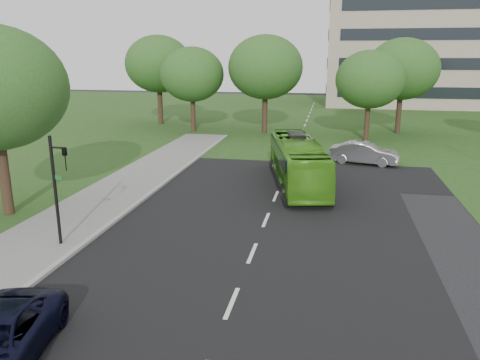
{
  "coord_description": "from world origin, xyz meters",
  "views": [
    {
      "loc": [
        2.85,
        -19.26,
        7.79
      ],
      "look_at": [
        -1.54,
        3.29,
        1.6
      ],
      "focal_mm": 35.0,
      "sensor_mm": 36.0,
      "label": 1
    }
  ],
  "objects": [
    {
      "name": "tree_park_c",
      "position": [
        6.16,
        25.51,
        5.57
      ],
      "size": [
        6.18,
        6.18,
        8.21
      ],
      "color": "black",
      "rests_on": "ground"
    },
    {
      "name": "tree_park_a",
      "position": [
        -11.16,
        27.36,
        5.81
      ],
      "size": [
        6.45,
        6.45,
        8.57
      ],
      "color": "black",
      "rests_on": "ground"
    },
    {
      "name": "tree_park_f",
      "position": [
        -16.41,
        31.87,
        6.73
      ],
      "size": [
        7.42,
        7.42,
        9.9
      ],
      "color": "black",
      "rests_on": "ground"
    },
    {
      "name": "sedan",
      "position": [
        5.38,
        15.41,
        0.81
      ],
      "size": [
        5.14,
        2.67,
        1.61
      ],
      "primitive_type": "imported",
      "rotation": [
        0.0,
        0.0,
        1.37
      ],
      "color": "#AFB0B4",
      "rests_on": "ground"
    },
    {
      "name": "ground",
      "position": [
        0.0,
        0.0,
        0.0
      ],
      "size": [
        160.0,
        160.0,
        0.0
      ],
      "primitive_type": "plane",
      "color": "black",
      "rests_on": "ground"
    },
    {
      "name": "tree_park_b",
      "position": [
        -3.75,
        27.85,
        6.54
      ],
      "size": [
        7.4,
        7.4,
        9.7
      ],
      "color": "black",
      "rests_on": "ground"
    },
    {
      "name": "bus",
      "position": [
        1.0,
        8.69,
        1.42
      ],
      "size": [
        4.54,
        10.5,
        2.85
      ],
      "primitive_type": "imported",
      "rotation": [
        0.0,
        0.0,
        0.22
      ],
      "color": "#499E1D",
      "rests_on": "ground"
    },
    {
      "name": "tree_park_d",
      "position": [
        9.58,
        30.35,
        6.36
      ],
      "size": [
        7.11,
        7.11,
        9.4
      ],
      "color": "black",
      "rests_on": "ground"
    },
    {
      "name": "traffic_light",
      "position": [
        -7.84,
        -2.84,
        2.76
      ],
      "size": [
        0.77,
        0.23,
        4.7
      ],
      "rotation": [
        0.0,
        0.0,
        -0.43
      ],
      "color": "black",
      "rests_on": "ground"
    },
    {
      "name": "street_surfaces",
      "position": [
        -0.38,
        22.75,
        0.03
      ],
      "size": [
        120.0,
        120.0,
        0.15
      ],
      "color": "black",
      "rests_on": "ground"
    },
    {
      "name": "office_building",
      "position": [
        21.96,
        61.96,
        12.5
      ],
      "size": [
        40.1,
        20.1,
        25.0
      ],
      "color": "tan",
      "rests_on": "ground"
    }
  ]
}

